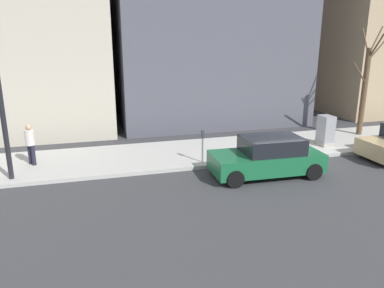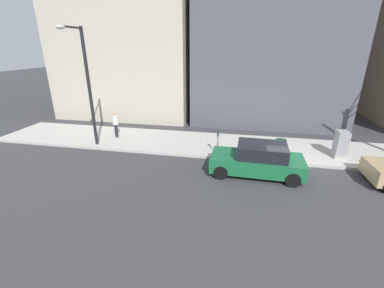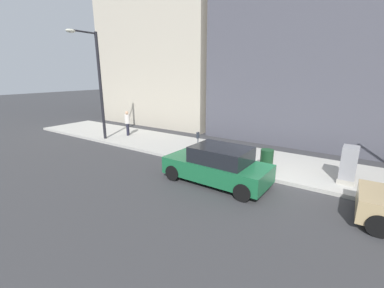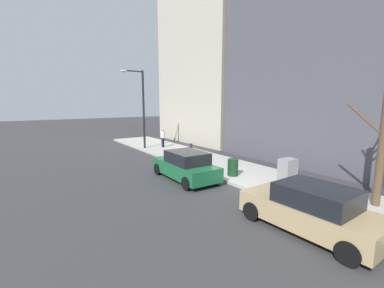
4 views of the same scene
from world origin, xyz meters
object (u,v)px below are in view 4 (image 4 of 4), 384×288
at_px(parked_car_tan, 311,209).
at_px(streetlamp, 140,103).
at_px(office_block_center, 337,23).
at_px(utility_box, 287,175).
at_px(office_tower_right, 228,29).
at_px(parking_meter, 191,152).
at_px(bare_tree, 384,140).
at_px(trash_bin, 233,167).
at_px(parked_car_green, 186,166).
at_px(pedestrian_near_meter, 163,137).

bearing_deg(parked_car_tan, streetlamp, 83.49).
xyz_separation_m(parked_car_tan, office_block_center, (12.12, 6.00, 8.88)).
relative_size(parked_car_tan, streetlamp, 0.65).
height_order(utility_box, streetlamp, streetlamp).
bearing_deg(streetlamp, office_tower_right, 6.57).
xyz_separation_m(streetlamp, office_block_center, (10.73, -10.23, 5.60)).
xyz_separation_m(parking_meter, office_block_center, (10.57, -2.93, 8.64)).
height_order(utility_box, office_block_center, office_block_center).
relative_size(bare_tree, trash_bin, 6.14).
height_order(parked_car_green, utility_box, utility_box).
bearing_deg(streetlamp, office_block_center, -43.62).
relative_size(parked_car_green, office_block_center, 0.22).
bearing_deg(office_block_center, office_tower_right, 90.27).
height_order(parked_car_green, office_tower_right, office_tower_right).
xyz_separation_m(trash_bin, office_tower_right, (10.06, 11.84, 11.19)).
relative_size(parking_meter, streetlamp, 0.21).
xyz_separation_m(parked_car_tan, utility_box, (2.41, 2.56, 0.11)).
xyz_separation_m(utility_box, bare_tree, (1.31, -3.02, 1.81)).
height_order(parking_meter, office_tower_right, office_tower_right).
xyz_separation_m(parked_car_tan, parked_car_green, (-0.19, 6.88, 0.00)).
relative_size(parked_car_tan, pedestrian_near_meter, 2.56).
bearing_deg(parking_meter, utility_box, -82.41).
bearing_deg(trash_bin, utility_box, -82.55).
xyz_separation_m(parked_car_green, office_tower_right, (12.26, 10.58, 11.06)).
distance_m(parking_meter, pedestrian_near_meter, 6.93).
bearing_deg(bare_tree, office_block_center, 37.55).
distance_m(parked_car_green, pedestrian_near_meter, 9.41).
xyz_separation_m(bare_tree, office_tower_right, (8.35, 17.92, 9.13)).
distance_m(streetlamp, pedestrian_near_meter, 3.46).
xyz_separation_m(trash_bin, office_block_center, (10.12, 0.39, 9.01)).
distance_m(parked_car_green, bare_tree, 8.54).
xyz_separation_m(parked_car_green, streetlamp, (1.58, 9.35, 3.28)).
height_order(bare_tree, trash_bin, bare_tree).
bearing_deg(parked_car_tan, office_block_center, 24.73).
relative_size(parked_car_tan, office_block_center, 0.22).
height_order(bare_tree, office_tower_right, office_tower_right).
relative_size(streetlamp, pedestrian_near_meter, 3.92).
relative_size(bare_tree, office_tower_right, 0.23).
bearing_deg(office_block_center, streetlamp, 136.38).
xyz_separation_m(parked_car_tan, pedestrian_near_meter, (3.15, 15.68, 0.35)).
height_order(parking_meter, streetlamp, streetlamp).
bearing_deg(parking_meter, office_tower_right, 39.04).
bearing_deg(streetlamp, trash_bin, -86.67).
bearing_deg(utility_box, parked_car_tan, -133.29).
distance_m(parked_car_tan, streetlamp, 16.62).
xyz_separation_m(streetlamp, bare_tree, (2.32, -16.69, -1.36)).
relative_size(parked_car_green, trash_bin, 4.72).
xyz_separation_m(pedestrian_near_meter, office_tower_right, (8.92, 1.78, 10.71)).
bearing_deg(office_tower_right, parked_car_tan, -124.66).
bearing_deg(pedestrian_near_meter, trash_bin, -134.79).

